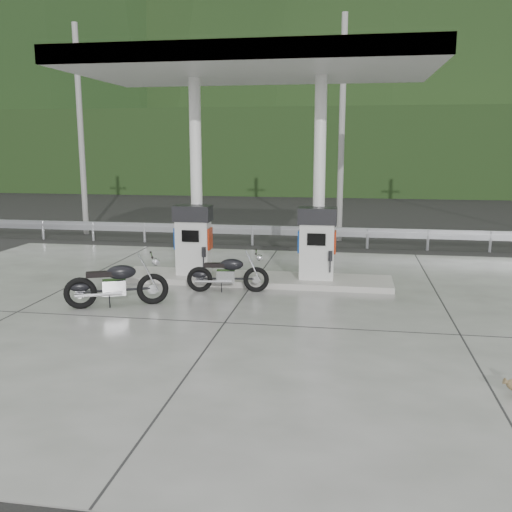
% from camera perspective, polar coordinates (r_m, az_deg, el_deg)
% --- Properties ---
extents(ground, '(160.00, 160.00, 0.00)m').
position_cam_1_polar(ground, '(12.37, -2.14, -5.39)').
color(ground, black).
rests_on(ground, ground).
extents(forecourt_apron, '(18.00, 14.00, 0.02)m').
position_cam_1_polar(forecourt_apron, '(12.36, -2.14, -5.34)').
color(forecourt_apron, slate).
rests_on(forecourt_apron, ground).
extents(pump_island, '(7.00, 1.40, 0.15)m').
position_cam_1_polar(pump_island, '(14.72, -0.19, -2.32)').
color(pump_island, '#A29F97').
rests_on(pump_island, forecourt_apron).
extents(gas_pump_left, '(0.95, 0.55, 1.80)m').
position_cam_1_polar(gas_pump_left, '(14.87, -6.28, 1.59)').
color(gas_pump_left, silver).
rests_on(gas_pump_left, pump_island).
extents(gas_pump_right, '(0.95, 0.55, 1.80)m').
position_cam_1_polar(gas_pump_right, '(14.35, 6.12, 1.24)').
color(gas_pump_right, silver).
rests_on(gas_pump_right, pump_island).
extents(canopy_column_left, '(0.30, 0.30, 5.00)m').
position_cam_1_polar(canopy_column_left, '(15.08, -6.00, 7.85)').
color(canopy_column_left, white).
rests_on(canopy_column_left, pump_island).
extents(canopy_column_right, '(0.30, 0.30, 5.00)m').
position_cam_1_polar(canopy_column_right, '(14.56, 6.35, 7.73)').
color(canopy_column_right, white).
rests_on(canopy_column_right, pump_island).
extents(canopy_roof, '(8.50, 5.00, 0.40)m').
position_cam_1_polar(canopy_roof, '(14.44, -0.20, 18.50)').
color(canopy_roof, silver).
rests_on(canopy_roof, canopy_column_left).
extents(guardrail, '(26.00, 0.16, 1.42)m').
position_cam_1_polar(guardrail, '(19.96, 2.47, 3.01)').
color(guardrail, '#A0A2A7').
rests_on(guardrail, ground).
extents(road, '(60.00, 7.00, 0.01)m').
position_cam_1_polar(road, '(23.50, 3.50, 2.48)').
color(road, black).
rests_on(road, ground).
extents(utility_pole_a, '(0.22, 0.22, 8.00)m').
position_cam_1_polar(utility_pole_a, '(23.55, -17.12, 11.80)').
color(utility_pole_a, gray).
rests_on(utility_pole_a, ground).
extents(utility_pole_b, '(0.22, 0.22, 8.00)m').
position_cam_1_polar(utility_pole_b, '(21.12, 8.57, 12.30)').
color(utility_pole_b, gray).
rests_on(utility_pole_b, ground).
extents(tree_band, '(80.00, 6.00, 6.00)m').
position_cam_1_polar(tree_band, '(41.69, 6.27, 10.31)').
color(tree_band, black).
rests_on(tree_band, ground).
extents(forested_hills, '(100.00, 40.00, 140.00)m').
position_cam_1_polar(forested_hills, '(71.74, 7.63, 8.17)').
color(forested_hills, black).
rests_on(forested_hills, ground).
extents(motorcycle_left, '(2.18, 1.43, 0.99)m').
position_cam_1_polar(motorcycle_left, '(12.80, -13.76, -2.76)').
color(motorcycle_left, black).
rests_on(motorcycle_left, forecourt_apron).
extents(motorcycle_right, '(1.91, 0.85, 0.87)m').
position_cam_1_polar(motorcycle_right, '(13.69, -2.84, -1.80)').
color(motorcycle_right, black).
rests_on(motorcycle_right, forecourt_apron).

